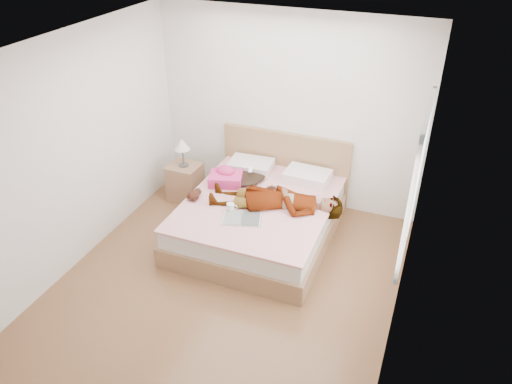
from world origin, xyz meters
TOP-DOWN VIEW (x-y plane):
  - ground at (0.00, 0.00)m, footprint 4.00×4.00m
  - woman at (0.22, 0.97)m, footprint 1.71×0.93m
  - hair at (-0.35, 1.42)m, footprint 0.61×0.68m
  - phone at (-0.28, 1.37)m, footprint 0.06×0.10m
  - room_shell at (1.77, 0.30)m, footprint 4.00×4.00m
  - bed at (0.00, 1.04)m, footprint 1.80×2.08m
  - towel at (-0.57, 1.22)m, footprint 0.49×0.44m
  - magazine at (-0.05, 0.51)m, footprint 0.53×0.42m
  - coffee_mug at (-0.23, 0.63)m, footprint 0.14×0.11m
  - plush_toy at (-0.76, 0.71)m, footprint 0.17×0.23m
  - nightstand at (-1.30, 1.41)m, footprint 0.44×0.39m

SIDE VIEW (x-z plane):
  - ground at x=0.00m, z-range 0.00..0.00m
  - bed at x=0.00m, z-range -0.22..0.78m
  - nightstand at x=-1.30m, z-range -0.16..0.77m
  - magazine at x=-0.05m, z-range 0.51..0.53m
  - hair at x=-0.35m, z-range 0.51..0.59m
  - coffee_mug at x=-0.23m, z-range 0.51..0.61m
  - plush_toy at x=-0.76m, z-range 0.51..0.63m
  - towel at x=-0.57m, z-range 0.49..0.71m
  - woman at x=0.22m, z-range 0.51..0.73m
  - phone at x=-0.28m, z-range 0.66..0.71m
  - room_shell at x=1.77m, z-range -0.50..3.50m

